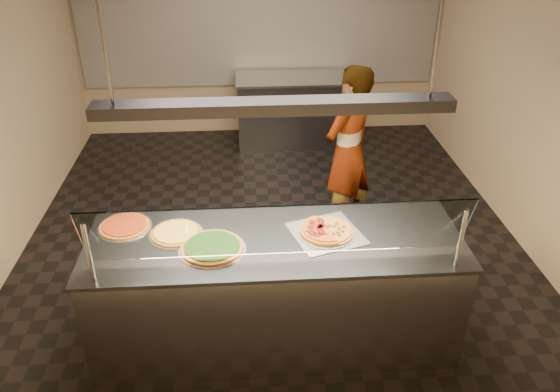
{
  "coord_description": "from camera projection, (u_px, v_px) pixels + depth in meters",
  "views": [
    {
      "loc": [
        -0.25,
        -4.59,
        3.16
      ],
      "look_at": [
        0.01,
        -0.83,
        1.02
      ],
      "focal_mm": 35.0,
      "sensor_mm": 36.0,
      "label": 1
    }
  ],
  "objects": [
    {
      "name": "pizza_spatula",
      "position": [
        190.0,
        233.0,
        3.98
      ],
      "size": [
        0.18,
        0.23,
        0.02
      ],
      "color": "#B7B7BC",
      "rests_on": "pizza_spinach"
    },
    {
      "name": "wall_front",
      "position": [
        315.0,
        359.0,
        2.21
      ],
      "size": [
        5.0,
        0.02,
        3.0
      ],
      "primitive_type": "cube",
      "color": "#978161",
      "rests_on": "ground"
    },
    {
      "name": "sneeze_guard",
      "position": [
        278.0,
        232.0,
        3.52
      ],
      "size": [
        2.5,
        0.18,
        0.54
      ],
      "color": "#B7B7BC",
      "rests_on": "serving_counter"
    },
    {
      "name": "worker",
      "position": [
        348.0,
        152.0,
        5.41
      ],
      "size": [
        0.75,
        0.74,
        1.75
      ],
      "primitive_type": "imported",
      "rotation": [
        0.0,
        0.0,
        3.88
      ],
      "color": "#28262C",
      "rests_on": "ground"
    },
    {
      "name": "lamp_rod_left",
      "position": [
        100.0,
        20.0,
        3.13
      ],
      "size": [
        0.02,
        0.02,
        1.01
      ],
      "primitive_type": "cylinder",
      "color": "#B7B7BC",
      "rests_on": "ceiling"
    },
    {
      "name": "pizza_tomato",
      "position": [
        125.0,
        226.0,
        4.1
      ],
      "size": [
        0.4,
        0.4,
        0.03
      ],
      "color": "silver",
      "rests_on": "serving_counter"
    },
    {
      "name": "pizza_spinach",
      "position": [
        212.0,
        247.0,
        3.85
      ],
      "size": [
        0.48,
        0.48,
        0.03
      ],
      "color": "silver",
      "rests_on": "serving_counter"
    },
    {
      "name": "wall_back",
      "position": [
        259.0,
        27.0,
        7.43
      ],
      "size": [
        5.0,
        0.02,
        3.0
      ],
      "primitive_type": "cube",
      "color": "#978161",
      "rests_on": "ground"
    },
    {
      "name": "half_pizza_sausage",
      "position": [
        339.0,
        230.0,
        4.03
      ],
      "size": [
        0.31,
        0.44,
        0.04
      ],
      "color": "brown",
      "rests_on": "perforated_tray"
    },
    {
      "name": "prep_table",
      "position": [
        292.0,
        110.0,
        7.56
      ],
      "size": [
        1.52,
        0.74,
        0.93
      ],
      "color": "#3A3A40",
      "rests_on": "ground"
    },
    {
      "name": "perforated_tray",
      "position": [
        326.0,
        232.0,
        4.03
      ],
      "size": [
        0.6,
        0.6,
        0.01
      ],
      "color": "silver",
      "rests_on": "serving_counter"
    },
    {
      "name": "pizza_cheese",
      "position": [
        176.0,
        232.0,
        4.02
      ],
      "size": [
        0.4,
        0.4,
        0.03
      ],
      "color": "silver",
      "rests_on": "serving_counter"
    },
    {
      "name": "half_pizza_pepperoni",
      "position": [
        314.0,
        230.0,
        4.01
      ],
      "size": [
        0.31,
        0.44,
        0.05
      ],
      "color": "brown",
      "rests_on": "perforated_tray"
    },
    {
      "name": "lamp_rod_right",
      "position": [
        441.0,
        15.0,
        3.25
      ],
      "size": [
        0.02,
        0.02,
        1.01
      ],
      "primitive_type": "cylinder",
      "color": "#B7B7BC",
      "rests_on": "ceiling"
    },
    {
      "name": "heat_lamp_housing",
      "position": [
        274.0,
        106.0,
        3.46
      ],
      "size": [
        2.3,
        0.18,
        0.08
      ],
      "primitive_type": "cube",
      "color": "#3A3A40",
      "rests_on": "ceiling"
    },
    {
      "name": "wall_right",
      "position": [
        547.0,
        96.0,
        4.97
      ],
      "size": [
        0.02,
        6.0,
        3.0
      ],
      "primitive_type": "cube",
      "color": "#978161",
      "rests_on": "ground"
    },
    {
      "name": "serving_counter",
      "position": [
        275.0,
        290.0,
        4.19
      ],
      "size": [
        2.74,
        0.94,
        0.93
      ],
      "color": "#B7B7BC",
      "rests_on": "ground"
    },
    {
      "name": "tile_band",
      "position": [
        260.0,
        42.0,
        7.5
      ],
      "size": [
        4.9,
        0.02,
        1.2
      ],
      "primitive_type": "cube",
      "color": "silver",
      "rests_on": "wall_back"
    },
    {
      "name": "ground",
      "position": [
        273.0,
        244.0,
        5.56
      ],
      "size": [
        5.0,
        6.0,
        0.02
      ],
      "primitive_type": "cube",
      "color": "black",
      "rests_on": "ground"
    }
  ]
}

